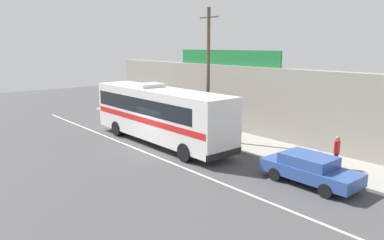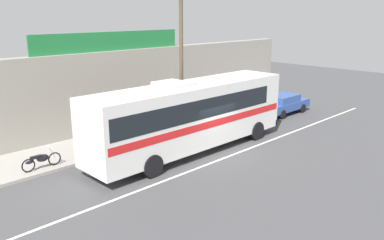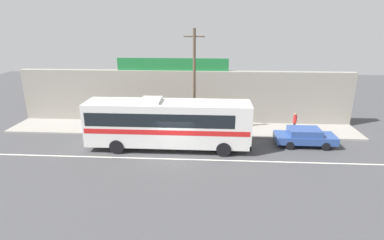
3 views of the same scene
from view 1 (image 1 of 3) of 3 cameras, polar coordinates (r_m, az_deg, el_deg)
name	(u,v)px [view 1 (image 1 of 3)]	position (r m, az deg, el deg)	size (l,w,h in m)	color
ground_plane	(152,148)	(22.67, -6.35, -4.40)	(70.00, 70.00, 0.00)	#444447
sidewalk_slab	(213,134)	(25.79, 3.29, -2.21)	(30.00, 3.60, 0.14)	gray
storefront_facade	(235,99)	(26.85, 6.69, 3.35)	(30.00, 0.70, 4.80)	gray
storefront_billboard	(226,58)	(27.28, 5.29, 9.73)	(9.96, 0.12, 1.10)	#1E7538
road_center_stripe	(141,150)	(22.26, -8.07, -4.74)	(30.00, 0.14, 0.01)	silver
intercity_bus	(159,112)	(23.35, -5.25, 1.30)	(11.86, 2.64, 3.78)	silver
parked_car	(309,169)	(17.49, 17.95, -7.27)	(4.44, 1.87, 1.37)	#2D4C93
utility_pole	(208,74)	(23.23, 2.56, 7.28)	(1.60, 0.22, 8.40)	brown
motorcycle_purple	(141,115)	(30.63, -7.98, 0.86)	(1.84, 0.56, 0.94)	black
motorcycle_green	(163,120)	(28.18, -4.60, -0.01)	(1.92, 0.56, 0.94)	black
pedestrian_near_shop	(187,113)	(28.06, -0.84, 1.09)	(0.30, 0.48, 1.65)	brown
pedestrian_far_left	(337,150)	(19.59, 21.76, -4.35)	(0.30, 0.48, 1.68)	black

